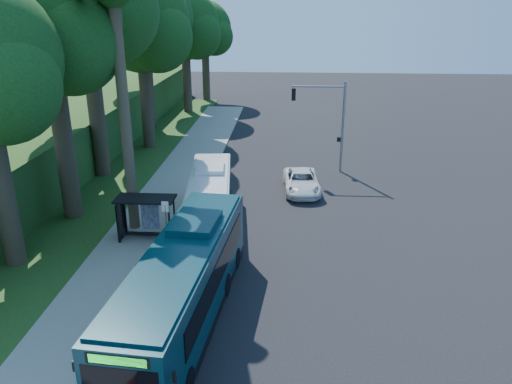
# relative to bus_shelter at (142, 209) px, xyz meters

# --- Properties ---
(ground) EXTENTS (140.00, 140.00, 0.00)m
(ground) POSITION_rel_bus_shelter_xyz_m (7.26, 2.86, -1.81)
(ground) COLOR black
(ground) RESTS_ON ground
(sidewalk) EXTENTS (4.50, 70.00, 0.12)m
(sidewalk) POSITION_rel_bus_shelter_xyz_m (-0.04, 2.86, -1.75)
(sidewalk) COLOR gray
(sidewalk) RESTS_ON ground
(red_curb) EXTENTS (0.25, 30.00, 0.13)m
(red_curb) POSITION_rel_bus_shelter_xyz_m (2.26, -1.14, -1.74)
(red_curb) COLOR maroon
(red_curb) RESTS_ON ground
(grass_verge) EXTENTS (8.00, 70.00, 0.06)m
(grass_verge) POSITION_rel_bus_shelter_xyz_m (-5.74, 7.86, -1.78)
(grass_verge) COLOR #234719
(grass_verge) RESTS_ON ground
(bus_shelter) EXTENTS (3.20, 1.51, 2.55)m
(bus_shelter) POSITION_rel_bus_shelter_xyz_m (0.00, 0.00, 0.00)
(bus_shelter) COLOR black
(bus_shelter) RESTS_ON ground
(stop_sign_pole) EXTENTS (0.35, 0.06, 3.17)m
(stop_sign_pole) POSITION_rel_bus_shelter_xyz_m (1.86, -2.14, 0.28)
(stop_sign_pole) COLOR gray
(stop_sign_pole) RESTS_ON ground
(traffic_signal_pole) EXTENTS (4.10, 0.30, 7.00)m
(traffic_signal_pole) POSITION_rel_bus_shelter_xyz_m (11.04, 12.86, 2.62)
(traffic_signal_pole) COLOR gray
(traffic_signal_pole) RESTS_ON ground
(palm_tree) EXTENTS (4.20, 4.20, 14.40)m
(palm_tree) POSITION_rel_bus_shelter_xyz_m (-0.94, 1.36, 10.57)
(palm_tree) COLOR #4C3F2D
(palm_tree) RESTS_ON ground
(tree_0) EXTENTS (8.40, 8.00, 15.70)m
(tree_0) POSITION_rel_bus_shelter_xyz_m (-5.14, 2.84, 9.40)
(tree_0) COLOR #382B1E
(tree_0) RESTS_ON ground
(tree_2) EXTENTS (8.82, 8.40, 15.12)m
(tree_2) POSITION_rel_bus_shelter_xyz_m (-4.64, 18.84, 8.67)
(tree_2) COLOR #382B1E
(tree_2) RESTS_ON ground
(tree_3) EXTENTS (10.08, 9.60, 17.28)m
(tree_3) POSITION_rel_bus_shelter_xyz_m (-6.62, 26.84, 10.17)
(tree_3) COLOR #382B1E
(tree_3) RESTS_ON ground
(tree_4) EXTENTS (8.40, 8.00, 14.14)m
(tree_4) POSITION_rel_bus_shelter_xyz_m (-4.14, 34.84, 7.92)
(tree_4) COLOR #382B1E
(tree_4) RESTS_ON ground
(tree_5) EXTENTS (7.35, 7.00, 12.86)m
(tree_5) POSITION_rel_bus_shelter_xyz_m (-3.16, 42.84, 7.16)
(tree_5) COLOR #382B1E
(tree_5) RESTS_ON ground
(white_bus) EXTENTS (3.49, 11.22, 3.29)m
(white_bus) POSITION_rel_bus_shelter_xyz_m (3.44, 1.80, -0.20)
(white_bus) COLOR silver
(white_bus) RESTS_ON ground
(teal_bus) EXTENTS (3.76, 12.74, 3.74)m
(teal_bus) POSITION_rel_bus_shelter_xyz_m (3.82, -7.37, 0.02)
(teal_bus) COLOR #092D36
(teal_bus) RESTS_ON ground
(pickup) EXTENTS (2.71, 5.32, 1.44)m
(pickup) POSITION_rel_bus_shelter_xyz_m (8.92, 8.22, -1.09)
(pickup) COLOR white
(pickup) RESTS_ON ground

